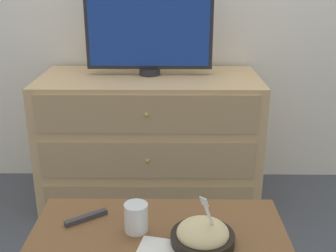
# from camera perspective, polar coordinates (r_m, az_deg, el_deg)

# --- Properties ---
(ground_plane) EXTENTS (12.00, 12.00, 0.00)m
(ground_plane) POSITION_cam_1_polar(r_m,az_deg,el_deg) (2.92, -0.80, -6.52)
(ground_plane) COLOR #474C56
(dresser) EXTENTS (1.23, 0.59, 0.76)m
(dresser) POSITION_cam_1_polar(r_m,az_deg,el_deg) (2.47, -2.43, -1.91)
(dresser) COLOR tan
(dresser) RESTS_ON ground_plane
(tv) EXTENTS (0.70, 0.12, 0.52)m
(tv) POSITION_cam_1_polar(r_m,az_deg,el_deg) (2.36, -2.58, 13.38)
(tv) COLOR #232328
(tv) RESTS_ON dresser
(takeout_bowl) EXTENTS (0.20, 0.20, 0.19)m
(takeout_bowl) POSITION_cam_1_polar(r_m,az_deg,el_deg) (1.37, 4.72, -14.52)
(takeout_bowl) COLOR black
(takeout_bowl) RESTS_ON coffee_table
(drink_cup) EXTENTS (0.08, 0.08, 0.10)m
(drink_cup) POSITION_cam_1_polar(r_m,az_deg,el_deg) (1.42, -4.33, -12.46)
(drink_cup) COLOR white
(drink_cup) RESTS_ON coffee_table
(remote_control) EXTENTS (0.14, 0.11, 0.02)m
(remote_control) POSITION_cam_1_polar(r_m,az_deg,el_deg) (1.51, -11.02, -12.09)
(remote_control) COLOR #38383D
(remote_control) RESTS_ON coffee_table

